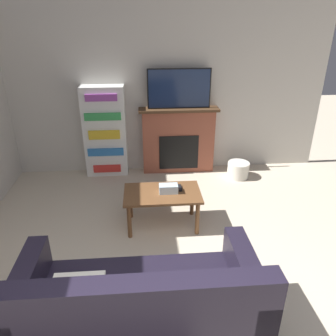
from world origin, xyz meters
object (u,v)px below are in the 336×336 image
coffee_table (162,197)px  storage_basket (238,170)px  couch (139,313)px  fireplace (178,140)px  tv (179,89)px  bookshelf (105,132)px

coffee_table → storage_basket: bearing=43.6°
couch → storage_basket: size_ratio=5.32×
fireplace → storage_basket: 1.08m
coffee_table → storage_basket: coffee_table is taller
tv → couch: tv is taller
couch → storage_basket: couch is taller
fireplace → couch: 3.24m
tv → storage_basket: (0.93, -0.32, -1.24)m
couch → coffee_table: bearing=79.9°
couch → coffee_table: size_ratio=1.99×
fireplace → bookshelf: size_ratio=0.88×
couch → storage_basket: (1.58, 2.82, -0.19)m
tv → couch: size_ratio=0.53×
coffee_table → storage_basket: 1.81m
coffee_table → bookshelf: bookshelf is taller
bookshelf → storage_basket: 2.20m
fireplace → tv: size_ratio=1.30×
fireplace → coffee_table: (-0.36, -1.58, -0.14)m
tv → storage_basket: bearing=-19.1°
fireplace → tv: tv is taller
coffee_table → bookshelf: (-0.80, 1.56, 0.32)m
couch → fireplace: bearing=78.5°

